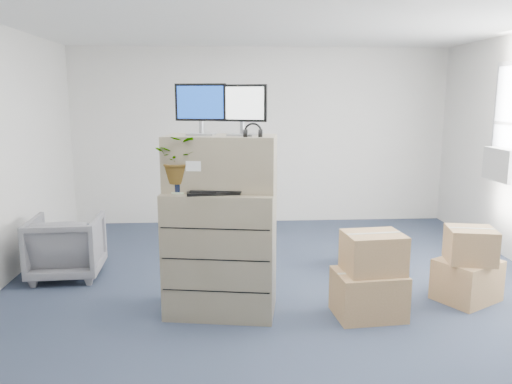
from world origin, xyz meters
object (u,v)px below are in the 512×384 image
(monitor_right, at_px, (242,107))
(keyboard, at_px, (216,192))
(potted_plant, at_px, (179,166))
(office_chair, at_px, (66,243))
(filing_cabinet_lower, at_px, (221,252))
(monitor_left, at_px, (201,106))
(water_bottle, at_px, (226,175))

(monitor_right, xyz_separation_m, keyboard, (-0.24, -0.14, -0.75))
(potted_plant, height_order, office_chair, potted_plant)
(filing_cabinet_lower, xyz_separation_m, office_chair, (-1.76, 1.05, -0.20))
(keyboard, distance_m, office_chair, 2.24)
(monitor_left, height_order, potted_plant, monitor_left)
(monitor_left, xyz_separation_m, potted_plant, (-0.20, -0.15, -0.53))
(monitor_left, bearing_deg, office_chair, 160.42)
(keyboard, bearing_deg, monitor_right, 24.34)
(keyboard, distance_m, water_bottle, 0.26)
(potted_plant, bearing_deg, water_bottle, 16.09)
(office_chair, bearing_deg, keyboard, 142.34)
(keyboard, bearing_deg, potted_plant, 159.83)
(monitor_right, distance_m, keyboard, 0.80)
(filing_cabinet_lower, distance_m, keyboard, 0.62)
(water_bottle, bearing_deg, potted_plant, -163.91)
(monitor_right, xyz_separation_m, water_bottle, (-0.15, 0.07, -0.62))
(water_bottle, bearing_deg, monitor_left, 172.57)
(filing_cabinet_lower, bearing_deg, keyboard, -95.82)
(water_bottle, xyz_separation_m, office_chair, (-1.82, 0.99, -0.92))
(monitor_left, bearing_deg, monitor_right, -3.07)
(monitor_right, relative_size, keyboard, 0.88)
(monitor_right, bearing_deg, filing_cabinet_lower, -159.29)
(monitor_right, xyz_separation_m, office_chair, (-1.97, 1.05, -1.55))
(monitor_left, distance_m, monitor_right, 0.38)
(potted_plant, bearing_deg, keyboard, -14.55)
(office_chair, bearing_deg, monitor_right, 148.84)
(filing_cabinet_lower, height_order, monitor_left, monitor_left)
(keyboard, bearing_deg, water_bottle, 59.70)
(filing_cabinet_lower, height_order, keyboard, keyboard)
(monitor_left, height_order, water_bottle, monitor_left)
(monitor_right, distance_m, office_chair, 2.71)
(water_bottle, bearing_deg, filing_cabinet_lower, -131.07)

